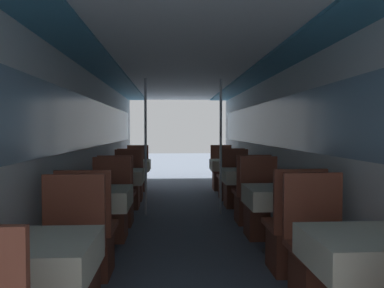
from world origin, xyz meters
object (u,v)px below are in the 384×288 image
at_px(chair_left_far_1, 110,215).
at_px(chair_right_far_0, 321,268).
at_px(dining_table_left_0, 39,261).
at_px(dining_table_right_3, 226,166).
at_px(dining_table_left_1, 100,200).
at_px(chair_left_near_3, 132,185).
at_px(chair_left_near_1, 88,245).
at_px(dining_table_right_2, 243,177).
at_px(chair_left_far_2, 127,191).
at_px(support_pole_left_2, 146,147).
at_px(dining_table_left_2, 123,178).
at_px(chair_left_far_3, 137,177).
at_px(chair_left_far_0, 68,273).
at_px(dining_table_right_1, 275,198).
at_px(chair_right_near_1, 293,241).
at_px(chair_right_far_2, 236,190).
at_px(chair_right_near_2, 251,203).
at_px(chair_right_far_3, 222,176).
at_px(chair_right_near_3, 230,184).
at_px(chair_left_near_2, 118,204).
at_px(chair_right_far_1, 262,213).
at_px(support_pole_right_2, 221,147).
at_px(dining_table_right_0, 362,255).
at_px(dining_table_left_3, 134,166).

bearing_deg(chair_left_far_1, chair_right_far_0, 135.60).
bearing_deg(dining_table_left_0, dining_table_right_3, 71.20).
bearing_deg(dining_table_left_1, chair_left_near_3, 90.00).
distance_m(chair_left_near_1, dining_table_right_2, 3.09).
distance_m(dining_table_left_1, chair_left_far_2, 2.45).
relative_size(support_pole_left_2, dining_table_right_3, 2.99).
relative_size(dining_table_left_2, chair_left_far_3, 0.72).
height_order(chair_left_far_0, dining_table_right_3, chair_left_far_0).
xyz_separation_m(dining_table_left_0, dining_table_right_1, (1.88, 1.84, 0.00)).
bearing_deg(chair_right_near_1, chair_right_far_2, 90.00).
height_order(chair_left_near_1, dining_table_left_2, chair_left_near_1).
xyz_separation_m(dining_table_left_2, chair_right_near_2, (1.88, -0.59, -0.30)).
bearing_deg(dining_table_right_3, dining_table_right_2, -90.00).
relative_size(chair_left_far_2, chair_right_far_3, 1.00).
bearing_deg(chair_left_near_3, chair_right_near_3, 0.00).
height_order(chair_left_near_1, chair_right_far_2, same).
height_order(chair_right_near_1, dining_table_right_2, chair_right_near_1).
xyz_separation_m(dining_table_left_0, dining_table_left_2, (0.00, 3.69, 0.00)).
bearing_deg(chair_left_far_0, chair_left_near_1, -90.00).
height_order(dining_table_left_2, chair_left_near_2, chair_left_near_2).
bearing_deg(chair_left_far_2, dining_table_left_1, 90.00).
height_order(chair_right_far_0, chair_right_far_1, same).
distance_m(chair_right_far_2, support_pole_right_2, 1.03).
xyz_separation_m(chair_right_far_1, chair_right_far_3, (0.00, 3.69, 0.00)).
bearing_deg(dining_table_right_3, chair_left_near_1, -113.77).
bearing_deg(dining_table_right_0, chair_right_far_0, 90.00).
distance_m(chair_left_near_2, chair_right_near_1, 2.64).
height_order(chair_left_near_3, chair_right_near_1, same).
bearing_deg(chair_right_near_1, support_pole_left_2, 122.15).
bearing_deg(chair_right_far_0, dining_table_left_0, 17.33).
relative_size(dining_table_left_2, support_pole_right_2, 0.33).
height_order(chair_left_far_2, chair_right_near_1, same).
xyz_separation_m(chair_left_near_2, dining_table_right_1, (1.88, -1.26, 0.30)).
xyz_separation_m(chair_left_far_0, dining_table_right_2, (1.88, 3.10, 0.30)).
relative_size(chair_left_far_1, chair_right_far_0, 1.00).
distance_m(dining_table_left_2, chair_left_near_2, 0.66).
height_order(dining_table_left_3, chair_right_near_3, chair_right_near_3).
relative_size(chair_left_near_3, chair_right_far_1, 1.00).
distance_m(support_pole_left_2, dining_table_right_1, 2.44).
bearing_deg(chair_right_near_3, dining_table_left_2, -146.29).
height_order(chair_left_far_2, dining_table_right_1, chair_left_far_2).
bearing_deg(chair_left_far_2, chair_right_near_3, -160.44).
distance_m(dining_table_left_0, chair_left_near_1, 1.29).
distance_m(dining_table_left_1, chair_right_far_3, 4.68).
bearing_deg(chair_right_far_0, dining_table_left_3, -69.15).
bearing_deg(dining_table_right_3, dining_table_left_1, -117.05).
bearing_deg(chair_right_far_3, chair_right_near_1, 90.00).
xyz_separation_m(chair_left_far_2, chair_right_near_3, (1.88, 0.67, 0.00)).
bearing_deg(dining_table_right_2, dining_table_left_0, -117.05).
xyz_separation_m(chair_left_near_1, chair_right_far_2, (1.88, 3.02, 0.00)).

